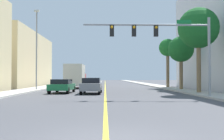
% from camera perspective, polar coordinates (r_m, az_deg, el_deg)
% --- Properties ---
extents(ground, '(192.00, 192.00, 0.00)m').
position_cam_1_polar(ground, '(48.66, -1.42, -3.29)').
color(ground, '#47474C').
extents(sidewalk_left, '(2.61, 168.00, 0.15)m').
position_cam_1_polar(sidewalk_left, '(49.42, -11.56, -3.15)').
color(sidewalk_left, beige).
rests_on(sidewalk_left, ground).
extents(sidewalk_right, '(2.61, 168.00, 0.15)m').
position_cam_1_polar(sidewalk_right, '(49.43, 8.72, -3.16)').
color(sidewalk_right, '#B2ADA3').
rests_on(sidewalk_right, ground).
extents(lane_marking_center, '(0.16, 144.00, 0.01)m').
position_cam_1_polar(lane_marking_center, '(48.66, -1.42, -3.29)').
color(lane_marking_center, yellow).
rests_on(lane_marking_center, ground).
extents(building_left_far, '(12.05, 22.64, 8.81)m').
position_cam_1_polar(building_left_far, '(49.65, -21.64, 1.93)').
color(building_left_far, beige).
rests_on(building_left_far, ground).
extents(traffic_signal_mast, '(9.51, 0.36, 5.87)m').
position_cam_1_polar(traffic_signal_mast, '(21.14, 11.03, 6.47)').
color(traffic_signal_mast, gray).
rests_on(traffic_signal_mast, sidewalk_right).
extents(street_lamp, '(0.56, 0.28, 9.13)m').
position_cam_1_polar(street_lamp, '(32.94, -15.29, 4.86)').
color(street_lamp, gray).
rests_on(street_lamp, sidewalk_left).
extents(palm_near, '(3.74, 3.74, 7.78)m').
position_cam_1_polar(palm_near, '(26.83, 17.39, 8.16)').
color(palm_near, brown).
rests_on(palm_near, sidewalk_right).
extents(palm_mid, '(2.98, 2.98, 6.13)m').
position_cam_1_polar(palm_mid, '(33.20, 14.03, 4.06)').
color(palm_mid, brown).
rests_on(palm_mid, sidewalk_right).
extents(palm_far, '(2.46, 2.46, 6.79)m').
position_cam_1_polar(palm_far, '(39.86, 11.41, 4.30)').
color(palm_far, brown).
rests_on(palm_far, sidewalk_right).
extents(car_green, '(2.12, 4.54, 1.34)m').
position_cam_1_polar(car_green, '(27.19, -10.27, -3.21)').
color(car_green, '#196638').
rests_on(car_green, ground).
extents(car_gray, '(1.91, 4.50, 1.47)m').
position_cam_1_polar(car_gray, '(25.89, -4.26, -3.20)').
color(car_gray, slate).
rests_on(car_gray, ground).
extents(car_white, '(2.05, 4.35, 1.45)m').
position_cam_1_polar(car_white, '(39.49, -3.62, -2.60)').
color(car_white, white).
rests_on(car_white, ground).
extents(car_silver, '(2.00, 3.88, 1.35)m').
position_cam_1_polar(car_silver, '(50.45, -8.17, -2.41)').
color(car_silver, '#BCBCC1').
rests_on(car_silver, ground).
extents(delivery_truck, '(2.45, 7.29, 3.26)m').
position_cam_1_polar(delivery_truck, '(38.69, -7.55, -1.20)').
color(delivery_truck, red).
rests_on(delivery_truck, ground).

